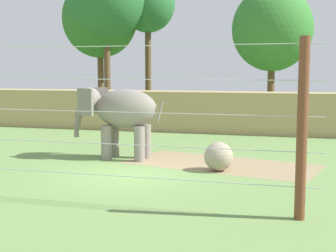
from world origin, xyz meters
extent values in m
plane|color=#6B8E4C|center=(0.00, 0.00, 0.00)|extent=(120.00, 120.00, 0.00)
cube|color=#937F5B|center=(2.64, 2.54, 0.00)|extent=(7.28, 4.63, 0.01)
cube|color=tan|center=(0.00, 11.48, 1.09)|extent=(36.00, 1.80, 2.19)
cylinder|color=gray|center=(-1.66, 2.28, 0.64)|extent=(0.40, 0.40, 1.28)
cylinder|color=gray|center=(-1.65, 2.99, 0.64)|extent=(0.40, 0.40, 1.28)
cylinder|color=gray|center=(-0.35, 2.26, 0.64)|extent=(0.40, 0.40, 1.28)
cylinder|color=gray|center=(-0.34, 2.97, 0.64)|extent=(0.40, 0.40, 1.28)
ellipsoid|color=gray|center=(-1.00, 2.63, 1.91)|extent=(2.40, 1.31, 1.47)
ellipsoid|color=gray|center=(-2.50, 2.65, 2.16)|extent=(0.92, 1.02, 1.06)
cube|color=gray|center=(-2.41, 2.09, 2.16)|extent=(0.78, 0.44, 1.01)
cube|color=gray|center=(-2.40, 3.19, 2.16)|extent=(0.79, 0.42, 1.01)
cylinder|color=gray|center=(-2.89, 2.65, 1.79)|extent=(0.45, 0.30, 0.57)
cylinder|color=gray|center=(-3.00, 2.65, 1.38)|extent=(0.33, 0.24, 0.54)
cylinder|color=gray|center=(-3.07, 2.65, 1.00)|extent=(0.19, 0.19, 0.50)
cylinder|color=gray|center=(0.33, 2.61, 1.82)|extent=(0.28, 0.10, 0.73)
sphere|color=gray|center=(2.73, 1.37, 0.48)|extent=(0.97, 0.97, 0.97)
cylinder|color=brown|center=(5.36, -3.35, 2.04)|extent=(0.24, 0.24, 4.07)
cylinder|color=#B7B7BC|center=(0.00, -3.35, 0.73)|extent=(11.72, 0.02, 0.02)
cylinder|color=#B7B7BC|center=(0.00, -3.35, 1.53)|extent=(11.72, 0.02, 0.02)
cylinder|color=#B7B7BC|center=(0.00, -3.35, 2.32)|extent=(11.72, 0.02, 0.02)
cylinder|color=#B7B7BC|center=(0.00, -3.35, 3.11)|extent=(11.72, 0.02, 0.02)
cylinder|color=#B7B7BC|center=(0.00, -3.35, 3.91)|extent=(11.72, 0.02, 0.02)
cylinder|color=brown|center=(-7.81, 17.15, 3.00)|extent=(0.44, 0.44, 6.01)
cylinder|color=brown|center=(-8.82, 18.34, 2.38)|extent=(0.44, 0.44, 4.77)
ellipsoid|color=#2D6B28|center=(-8.82, 18.34, 7.05)|extent=(5.36, 5.36, 5.63)
cylinder|color=brown|center=(-5.47, 19.22, 3.21)|extent=(0.44, 0.44, 6.41)
ellipsoid|color=#286633|center=(-5.47, 19.22, 8.06)|extent=(3.88, 3.88, 4.07)
cylinder|color=brown|center=(3.44, 16.70, 1.88)|extent=(0.44, 0.44, 3.77)
ellipsoid|color=#33752D|center=(3.44, 16.70, 5.89)|extent=(4.98, 4.98, 5.23)
camera|label=1|loc=(5.33, -14.27, 3.33)|focal=51.51mm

